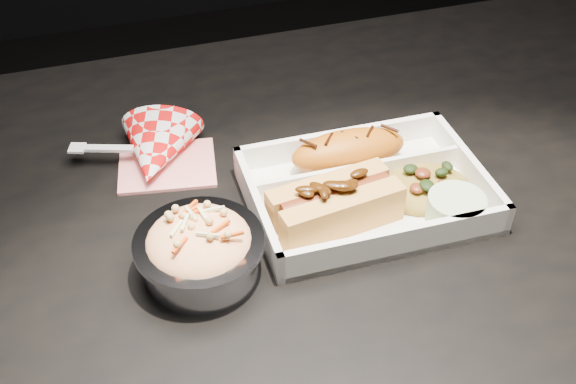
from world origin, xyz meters
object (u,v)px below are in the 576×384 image
Objects in this scene: dining_table at (337,266)px; hotdog at (335,202)px; foil_coleslaw_cup at (200,249)px; food_tray at (365,195)px; napkin_fork at (156,152)px; fried_pastry at (349,150)px.

hotdog reaches higher than dining_table.
foil_coleslaw_cup reaches higher than hotdog.
food_tray is at bearing 2.25° from dining_table.
foil_coleslaw_cup is (-0.15, -0.02, -0.00)m from hotdog.
dining_table is 0.25m from napkin_fork.
foil_coleslaw_cup reaches higher than dining_table.
dining_table is 0.13m from hotdog.
fried_pastry reaches higher than food_tray.
napkin_fork is (-0.01, 0.19, -0.02)m from foil_coleslaw_cup.
napkin_fork is at bearing 93.69° from foil_coleslaw_cup.
fried_pastry is (0.00, 0.06, 0.02)m from food_tray.
napkin_fork reaches higher than fried_pastry.
food_tray reaches higher than dining_table.
hotdog is 1.12× the size of foil_coleslaw_cup.
fried_pastry is at bearing 52.58° from hotdog.
fried_pastry is 0.79× the size of napkin_fork.
fried_pastry is at bearing 62.47° from dining_table.
dining_table is at bearing -176.64° from food_tray.
foil_coleslaw_cup reaches higher than napkin_fork.
food_tray is 0.25m from napkin_fork.
hotdog is at bearing -149.23° from food_tray.
napkin_fork is at bearing 141.98° from dining_table.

